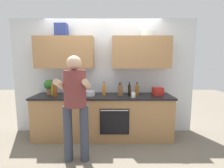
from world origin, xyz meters
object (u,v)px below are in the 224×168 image
Objects in this scene: cup_coffee at (134,95)px; grocery_bag_crisps at (158,91)px; person_standing at (75,100)px; bottle_vinegar at (56,89)px; bottle_syrup at (137,90)px; mixing_bowl at (90,93)px; knife_block at (120,90)px; bottle_soy at (130,90)px; bottle_oil at (53,90)px; bottle_juice at (104,90)px; potted_herb at (49,86)px.

cup_coffee is 0.48× the size of grocery_bag_crisps.
grocery_bag_crisps is at bearing 23.09° from cup_coffee.
person_standing is 4.79× the size of bottle_vinegar.
bottle_syrup is 0.96m from mixing_bowl.
bottle_soy is at bearing -10.82° from knife_block.
bottle_soy is at bearing -175.46° from bottle_syrup.
bottle_oil is 3.33× the size of cup_coffee.
bottle_syrup is at bearing -0.88° from bottle_juice.
potted_herb is (-1.16, 0.07, 0.07)m from bottle_juice.
person_standing is 6.22× the size of bottle_syrup.
bottle_vinegar reaches higher than knife_block.
bottle_vinegar is 1.11× the size of potted_herb.
bottle_soy is at bearing 42.38° from person_standing.
bottle_soy is at bearing 1.42° from bottle_oil.
bottle_soy is (0.92, 0.84, 0.02)m from person_standing.
bottle_vinegar is 1.12× the size of bottle_oil.
bottle_soy is 2.95× the size of cup_coffee.
bottle_soy reaches higher than bottle_syrup.
person_standing reaches higher than bottle_oil.
bottle_soy reaches higher than mixing_bowl.
bottle_soy is (-0.16, -0.01, 0.01)m from bottle_syrup.
cup_coffee is at bearing -8.98° from potted_herb.
knife_block is at bearing -2.36° from potted_herb.
bottle_oil is (-1.55, -0.04, 0.01)m from bottle_soy.
bottle_soy is 0.60m from grocery_bag_crisps.
grocery_bag_crisps is at bearing 1.08° from knife_block.
bottle_soy reaches higher than grocery_bag_crisps.
mixing_bowl is at bearing 81.73° from person_standing.
bottle_juice is 0.30m from mixing_bowl.
bottle_vinegar is 1.53m from cup_coffee.
knife_block reaches higher than grocery_bag_crisps.
mixing_bowl is at bearing -7.52° from potted_herb.
person_standing is 1.25m from bottle_soy.
person_standing is at bearing -52.04° from bottle_oil.
cup_coffee is at bearing -10.44° from mixing_bowl.
cup_coffee is at bearing 34.11° from person_standing.
grocery_bag_crisps is at bearing 2.37° from bottle_oil.
bottle_juice reaches higher than knife_block.
potted_herb is (-0.87, 0.11, 0.14)m from mixing_bowl.
person_standing reaches higher than potted_herb.
grocery_bag_crisps is at bearing 4.96° from bottle_syrup.
knife_block is at bearing 176.12° from bottle_syrup.
bottle_juice is 0.61m from cup_coffee.
person_standing is at bearing -149.50° from grocery_bag_crisps.
bottle_vinegar is at bearing -174.83° from bottle_syrup.
mixing_bowl is at bearing -171.96° from bottle_juice.
bottle_vinegar is at bearing -48.16° from potted_herb.
grocery_bag_crisps is at bearing 5.13° from bottle_vinegar.
bottle_soy is 1.47m from bottle_vinegar.
bottle_syrup is at bearing 1.71° from bottle_oil.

